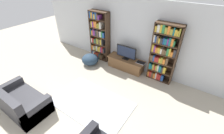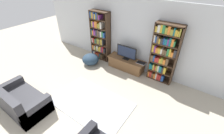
# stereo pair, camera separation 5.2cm
# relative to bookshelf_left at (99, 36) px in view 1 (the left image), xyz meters

# --- Properties ---
(wall_back) EXTENTS (8.80, 0.06, 2.60)m
(wall_back) POSITION_rel_bookshelf_left_xyz_m (1.49, 0.18, 0.29)
(wall_back) COLOR silver
(wall_back) RESTS_ON ground_plane
(bookshelf_left) EXTENTS (0.85, 0.30, 2.03)m
(bookshelf_left) POSITION_rel_bookshelf_left_xyz_m (0.00, 0.00, 0.00)
(bookshelf_left) COLOR #422D1E
(bookshelf_left) RESTS_ON ground_plane
(bookshelf_right) EXTENTS (0.85, 0.30, 2.03)m
(bookshelf_right) POSITION_rel_bookshelf_left_xyz_m (2.67, -0.00, 0.03)
(bookshelf_right) COLOR #422D1E
(bookshelf_right) RESTS_ON ground_plane
(tv_stand) EXTENTS (1.47, 0.49, 0.45)m
(tv_stand) POSITION_rel_bookshelf_left_xyz_m (1.37, -0.12, -0.78)
(tv_stand) COLOR brown
(tv_stand) RESTS_ON ground_plane
(television) EXTENTS (0.80, 0.16, 0.53)m
(television) POSITION_rel_bookshelf_left_xyz_m (1.37, -0.14, -0.27)
(television) COLOR black
(television) RESTS_ON tv_stand
(laptop) EXTENTS (0.33, 0.21, 0.03)m
(laptop) POSITION_rel_bookshelf_left_xyz_m (1.97, -0.08, -0.54)
(laptop) COLOR #B7B7BC
(laptop) RESTS_ON tv_stand
(area_rug) EXTENTS (2.34, 1.43, 0.02)m
(area_rug) POSITION_rel_bookshelf_left_xyz_m (1.45, -2.29, -1.00)
(area_rug) COLOR #B2B7C1
(area_rug) RESTS_ON ground_plane
(couch_left_sectional) EXTENTS (1.57, 0.87, 0.88)m
(couch_left_sectional) POSITION_rel_bookshelf_left_xyz_m (-0.00, -3.56, -0.72)
(couch_left_sectional) COLOR #2D2D33
(couch_left_sectional) RESTS_ON ground_plane
(beanbag_ottoman) EXTENTS (0.69, 0.69, 0.43)m
(beanbag_ottoman) POSITION_rel_bookshelf_left_xyz_m (-0.02, -0.65, -0.79)
(beanbag_ottoman) COLOR #23384C
(beanbag_ottoman) RESTS_ON ground_plane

